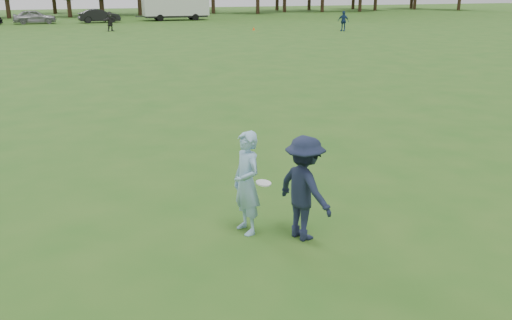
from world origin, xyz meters
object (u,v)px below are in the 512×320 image
object	(u,v)px
player_far_d	(110,21)
defender	(304,188)
field_cone	(254,29)
player_far_b	(343,21)
thrower	(247,183)
cargo_trailer	(175,6)
car_f	(99,16)
car_e	(35,17)

from	to	relation	value
player_far_d	defender	bearing A→B (deg)	-120.21
field_cone	player_far_b	bearing A→B (deg)	-26.25
thrower	player_far_d	size ratio (longest dim) A/B	1.02
defender	cargo_trailer	world-z (taller)	cargo_trailer
car_f	player_far_d	bearing A→B (deg)	174.45
car_e	car_f	xyz separation A→B (m)	(7.09, -0.45, -0.01)
player_far_d	field_cone	size ratio (longest dim) A/B	6.16
player_far_b	cargo_trailer	bearing A→B (deg)	168.07
player_far_b	field_cone	size ratio (longest dim) A/B	6.23
field_cone	cargo_trailer	xyz separation A→B (m)	(-4.03, 17.84, 1.63)
defender	car_e	bearing A→B (deg)	-12.12
player_far_d	field_cone	distance (m)	13.82
player_far_d	car_f	bearing A→B (deg)	61.31
thrower	cargo_trailer	distance (m)	61.76
field_cone	cargo_trailer	size ratio (longest dim) A/B	0.03
defender	field_cone	distance (m)	45.78
car_f	field_cone	size ratio (longest dim) A/B	15.67
defender	cargo_trailer	xyz separation A→B (m)	(10.38, 61.29, 0.84)
defender	cargo_trailer	distance (m)	62.16
cargo_trailer	player_far_d	bearing A→B (deg)	-123.03
thrower	player_far_b	bearing A→B (deg)	138.98
player_far_b	car_f	size ratio (longest dim) A/B	0.40
defender	car_e	distance (m)	60.77
field_cone	cargo_trailer	bearing A→B (deg)	102.74
thrower	car_f	bearing A→B (deg)	167.71
thrower	cargo_trailer	size ratio (longest dim) A/B	0.21
player_far_d	field_cone	bearing A→B (deg)	-43.70
player_far_b	defender	bearing A→B (deg)	-69.74
player_far_b	car_f	bearing A→B (deg)	-174.45
car_e	cargo_trailer	size ratio (longest dim) A/B	0.51
car_e	car_f	world-z (taller)	car_e
cargo_trailer	thrower	bearing A→B (deg)	-100.49
field_cone	cargo_trailer	distance (m)	18.36
player_far_b	car_e	bearing A→B (deg)	-166.93
car_f	cargo_trailer	world-z (taller)	cargo_trailer
player_far_d	cargo_trailer	xyz separation A→B (m)	(9.31, 14.32, 0.85)
car_e	cargo_trailer	world-z (taller)	cargo_trailer
defender	player_far_d	size ratio (longest dim) A/B	1.01
car_e	cargo_trailer	distance (m)	16.50
player_far_b	cargo_trailer	world-z (taller)	cargo_trailer
car_f	cargo_trailer	xyz separation A→B (m)	(9.36, 1.27, 1.00)
thrower	player_far_b	world-z (taller)	thrower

